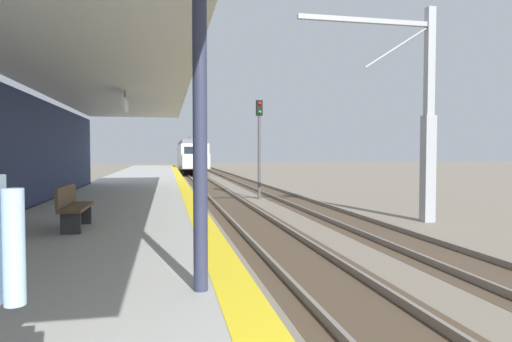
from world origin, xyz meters
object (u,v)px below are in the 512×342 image
Objects in this scene: rail_signal_post at (259,139)px; catenary_pylon_far_side at (421,120)px; approaching_train at (191,155)px; platform_bench at (73,205)px.

rail_signal_post is 9.59m from catenary_pylon_far_side.
catenary_pylon_far_side reaches higher than approaching_train.
rail_signal_post is 3.25× the size of platform_bench.
rail_signal_post is 0.69× the size of catenary_pylon_far_side.
approaching_train is 2.61× the size of catenary_pylon_far_side.
catenary_pylon_far_side is (5.81, -40.73, 1.43)m from approaching_train.
catenary_pylon_far_side is at bearing -81.88° from approaching_train.
catenary_pylon_far_side is (3.95, -8.73, 0.41)m from rail_signal_post.
approaching_train is 3.77× the size of rail_signal_post.
catenary_pylon_far_side reaches higher than platform_bench.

